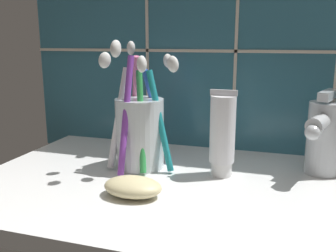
{
  "coord_description": "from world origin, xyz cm",
  "views": [
    {
      "loc": [
        9.66,
        -44.94,
        20.4
      ],
      "look_at": [
        -5.1,
        1.67,
        9.1
      ],
      "focal_mm": 40.0,
      "sensor_mm": 36.0,
      "label": 1
    }
  ],
  "objects": [
    {
      "name": "sink_faucet",
      "position": [
        15.04,
        8.86,
        7.65
      ],
      "size": [
        5.37,
        10.03,
        11.74
      ],
      "rotation": [
        0.0,
        0.0,
        -1.89
      ],
      "color": "silver",
      "rests_on": "sink_counter"
    },
    {
      "name": "toothbrush_cup",
      "position": [
        -10.19,
        4.13,
        7.92
      ],
      "size": [
        11.73,
        13.85,
        18.58
      ],
      "color": "silver",
      "rests_on": "sink_counter"
    },
    {
      "name": "soap_bar",
      "position": [
        -7.07,
        -6.09,
        3.17
      ],
      "size": [
        7.19,
        4.98,
        2.34
      ],
      "primitive_type": "ellipsoid",
      "color": "beige",
      "rests_on": "sink_counter"
    },
    {
      "name": "toothpaste_tube",
      "position": [
        1.87,
        4.17,
        7.87
      ],
      "size": [
        3.63,
        3.46,
        11.96
      ],
      "color": "white",
      "rests_on": "sink_counter"
    },
    {
      "name": "sink_counter",
      "position": [
        0.0,
        0.0,
        1.0
      ],
      "size": [
        61.14,
        35.42,
        2.0
      ],
      "primitive_type": "cube",
      "color": "white",
      "rests_on": "ground"
    },
    {
      "name": "tile_wall_backsplash",
      "position": [
        0.01,
        17.96,
        24.47
      ],
      "size": [
        71.14,
        1.72,
        48.93
      ],
      "color": "#336B7F",
      "rests_on": "ground"
    }
  ]
}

